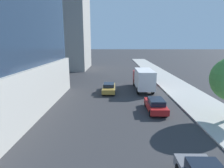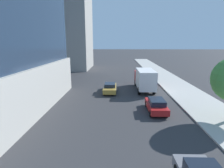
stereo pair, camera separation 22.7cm
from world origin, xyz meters
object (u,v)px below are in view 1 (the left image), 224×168
at_px(construction_building, 58,3).
at_px(box_truck, 143,78).
at_px(car_gold, 109,88).
at_px(car_red, 156,105).

bearing_deg(construction_building, box_truck, -50.86).
distance_m(construction_building, box_truck, 33.43).
height_order(construction_building, car_gold, construction_building).
bearing_deg(box_truck, car_red, -90.00).
height_order(car_red, box_truck, box_truck).
distance_m(construction_building, car_red, 40.30).
relative_size(construction_building, car_gold, 8.66).
distance_m(car_gold, car_red, 8.90).
relative_size(car_gold, car_red, 1.11).
xyz_separation_m(construction_building, car_gold, (13.84, -24.47, -16.05)).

